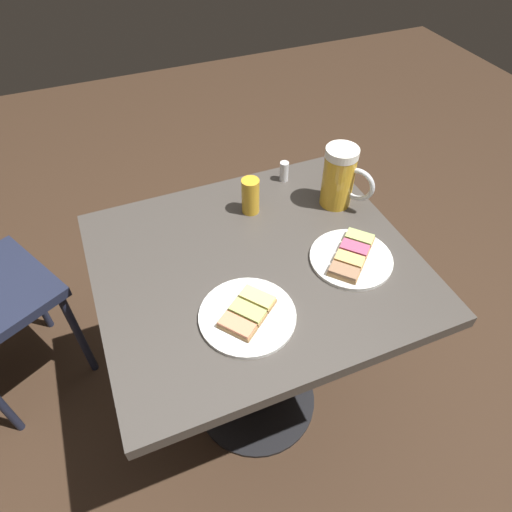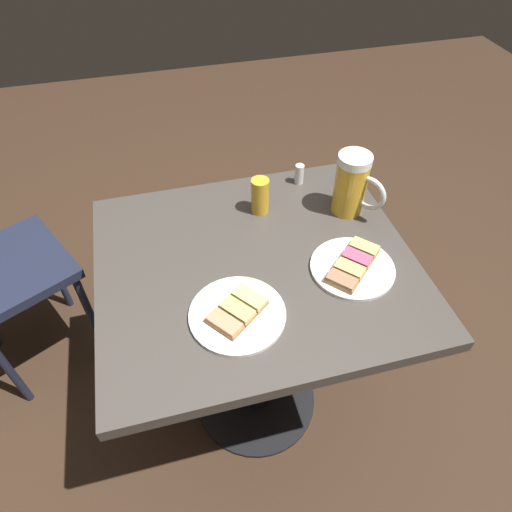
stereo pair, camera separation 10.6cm
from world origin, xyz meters
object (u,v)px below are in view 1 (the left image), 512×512
object	(u,v)px
salt_shaker	(284,171)
plate_far	(247,315)
beer_mug	(340,178)
beer_glass_small	(250,196)
plate_near	(351,257)

from	to	relation	value
salt_shaker	plate_far	bearing A→B (deg)	-33.57
plate_far	beer_mug	distance (m)	0.49
beer_glass_small	salt_shaker	world-z (taller)	beer_glass_small
plate_near	salt_shaker	bearing A→B (deg)	-177.53
plate_far	beer_glass_small	bearing A→B (deg)	157.16
plate_far	beer_glass_small	distance (m)	0.38
salt_shaker	beer_glass_small	bearing A→B (deg)	-56.56
beer_mug	salt_shaker	size ratio (longest dim) A/B	2.89
beer_mug	salt_shaker	distance (m)	0.20
plate_near	plate_far	distance (m)	0.32
plate_near	beer_mug	bearing A→B (deg)	160.14
plate_far	beer_mug	world-z (taller)	beer_mug
plate_near	beer_mug	size ratio (longest dim) A/B	1.17
beer_mug	beer_glass_small	bearing A→B (deg)	-104.23
plate_near	plate_far	bearing A→B (deg)	-77.69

